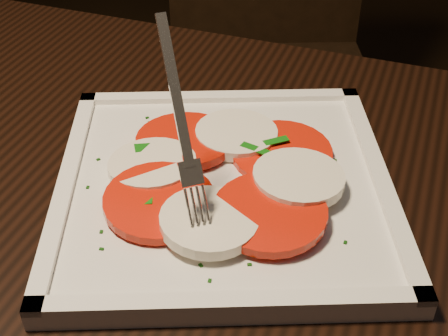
# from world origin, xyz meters

# --- Properties ---
(table) EXTENTS (1.27, 0.92, 0.75)m
(table) POSITION_xyz_m (0.20, -0.25, 0.65)
(table) COLOR black
(table) RESTS_ON ground
(chair) EXTENTS (0.52, 0.52, 0.93)m
(chair) POSITION_xyz_m (0.16, 0.62, 0.53)
(chair) COLOR black
(chair) RESTS_ON ground
(plate) EXTENTS (0.36, 0.36, 0.01)m
(plate) POSITION_xyz_m (0.26, -0.16, 0.76)
(plate) COLOR white
(plate) RESTS_ON table
(caprese_salad) EXTENTS (0.24, 0.22, 0.02)m
(caprese_salad) POSITION_xyz_m (0.26, -0.16, 0.77)
(caprese_salad) COLOR red
(caprese_salad) RESTS_ON plate
(fork) EXTENTS (0.08, 0.09, 0.14)m
(fork) POSITION_xyz_m (0.23, -0.19, 0.85)
(fork) COLOR white
(fork) RESTS_ON caprese_salad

